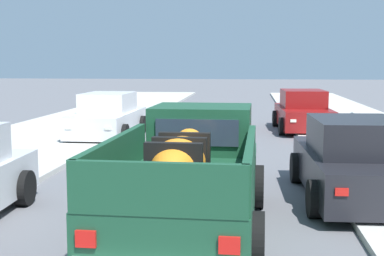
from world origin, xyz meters
TOP-DOWN VIEW (x-y plane):
  - curb_left at (-4.45, 12.00)m, footprint 0.16×60.00m
  - curb_right at (4.45, 12.00)m, footprint 0.16×60.00m
  - pickup_truck at (0.54, 6.73)m, footprint 2.30×5.25m
  - car_left_near at (-3.40, 16.31)m, footprint 2.07×4.28m
  - car_left_mid at (3.41, 18.94)m, footprint 2.16×4.32m
  - car_left_far at (3.36, 8.86)m, footprint 2.12×4.30m

SIDE VIEW (x-z plane):
  - curb_left at x=-4.45m, z-range 0.00..0.10m
  - curb_right at x=4.45m, z-range 0.00..0.10m
  - car_left_near at x=-3.40m, z-range -0.06..1.48m
  - car_left_mid at x=3.41m, z-range -0.06..1.48m
  - car_left_far at x=3.36m, z-range -0.06..1.48m
  - pickup_truck at x=0.54m, z-range -0.09..1.71m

